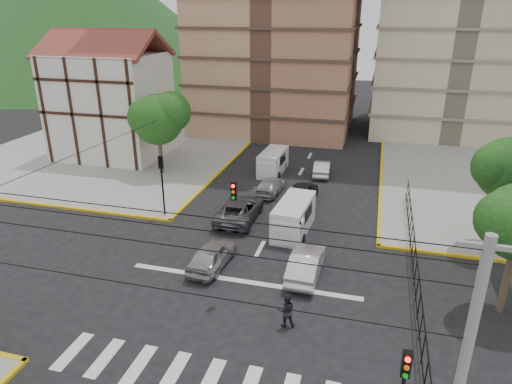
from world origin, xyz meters
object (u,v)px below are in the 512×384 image
(traffic_light_nw, at_px, (162,176))
(van_left_lane, at_px, (272,163))
(car_white_front_right, at_px, (306,263))
(car_silver_front_left, at_px, (212,255))
(van_right_lane, at_px, (293,219))
(pedestrian_crosswalk, at_px, (286,310))

(traffic_light_nw, height_order, van_left_lane, traffic_light_nw)
(traffic_light_nw, xyz_separation_m, car_white_front_right, (11.03, -5.08, -2.37))
(car_white_front_right, bearing_deg, car_silver_front_left, 6.01)
(van_right_lane, distance_m, van_left_lane, 11.86)
(traffic_light_nw, distance_m, van_left_lane, 12.37)
(car_white_front_right, distance_m, pedestrian_crosswalk, 4.61)
(traffic_light_nw, distance_m, car_white_front_right, 12.37)
(van_right_lane, height_order, van_left_lane, van_right_lane)
(van_right_lane, relative_size, van_left_lane, 1.07)
(traffic_light_nw, relative_size, car_silver_front_left, 1.02)
(van_left_lane, height_order, car_silver_front_left, van_left_lane)
(van_right_lane, relative_size, car_white_front_right, 1.09)
(pedestrian_crosswalk, bearing_deg, car_silver_front_left, -53.68)
(van_right_lane, xyz_separation_m, pedestrian_crosswalk, (1.50, -9.46, -0.19))
(van_left_lane, bearing_deg, car_white_front_right, -67.48)
(van_right_lane, xyz_separation_m, van_left_lane, (-4.00, 11.17, -0.07))
(van_right_lane, relative_size, pedestrian_crosswalk, 2.86)
(car_silver_front_left, relative_size, pedestrian_crosswalk, 2.48)
(van_left_lane, distance_m, car_silver_front_left, 16.48)
(traffic_light_nw, xyz_separation_m, car_silver_front_left, (5.65, -5.52, -2.38))
(van_left_lane, bearing_deg, pedestrian_crosswalk, -72.08)
(van_right_lane, bearing_deg, car_white_front_right, -66.70)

